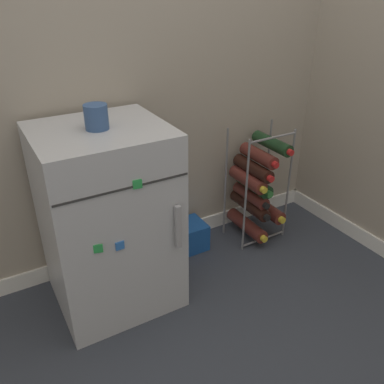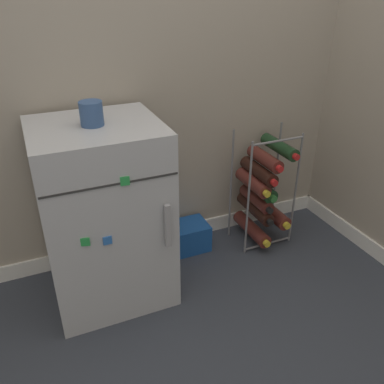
{
  "view_description": "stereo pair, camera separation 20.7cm",
  "coord_description": "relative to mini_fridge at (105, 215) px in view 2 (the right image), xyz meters",
  "views": [
    {
      "loc": [
        -0.96,
        -1.29,
        1.41
      ],
      "look_at": [
        -0.05,
        0.29,
        0.43
      ],
      "focal_mm": 38.0,
      "sensor_mm": 36.0,
      "label": 1
    },
    {
      "loc": [
        -0.78,
        -1.39,
        1.41
      ],
      "look_at": [
        -0.05,
        0.29,
        0.43
      ],
      "focal_mm": 38.0,
      "sensor_mm": 36.0,
      "label": 2
    }
  ],
  "objects": [
    {
      "name": "ground_plane",
      "position": [
        0.51,
        -0.25,
        -0.43
      ],
      "size": [
        14.0,
        14.0,
        0.0
      ],
      "primitive_type": "plane",
      "color": "#333842"
    },
    {
      "name": "wall_back",
      "position": [
        0.51,
        0.31,
        0.81
      ],
      "size": [
        6.83,
        0.07,
        2.5
      ],
      "color": "#9E9384",
      "rests_on": "ground_plane"
    },
    {
      "name": "mini_fridge",
      "position": [
        0.0,
        0.0,
        0.0
      ],
      "size": [
        0.55,
        0.53,
        0.87
      ],
      "color": "#B7BABF",
      "rests_on": "ground_plane"
    },
    {
      "name": "wine_rack",
      "position": [
        0.91,
        0.09,
        -0.11
      ],
      "size": [
        0.32,
        0.33,
        0.68
      ],
      "color": "slate",
      "rests_on": "ground_plane"
    },
    {
      "name": "soda_box",
      "position": [
        0.49,
        0.17,
        -0.35
      ],
      "size": [
        0.23,
        0.18,
        0.16
      ],
      "color": "#194C9E",
      "rests_on": "ground_plane"
    },
    {
      "name": "fridge_top_cup",
      "position": [
        -0.01,
        -0.01,
        0.48
      ],
      "size": [
        0.09,
        0.09,
        0.1
      ],
      "color": "#335184",
      "rests_on": "mini_fridge"
    }
  ]
}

